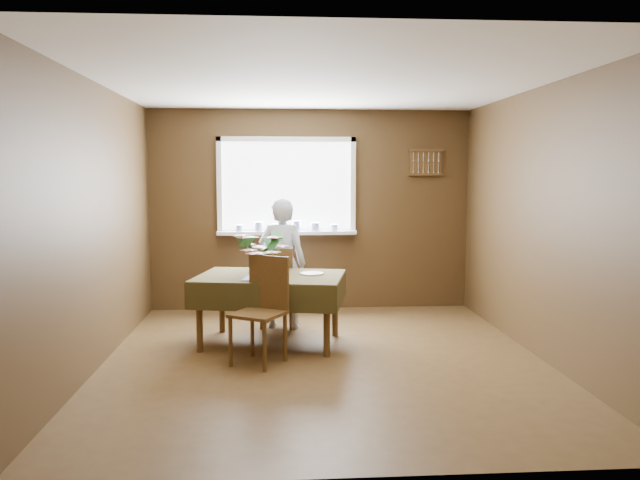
{
  "coord_description": "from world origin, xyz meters",
  "views": [
    {
      "loc": [
        -0.42,
        -5.56,
        1.69
      ],
      "look_at": [
        0.0,
        0.55,
        1.05
      ],
      "focal_mm": 35.0,
      "sensor_mm": 36.0,
      "label": 1
    }
  ],
  "objects": [
    {
      "name": "wall_front",
      "position": [
        0.0,
        -2.25,
        1.25
      ],
      "size": [
        4.0,
        0.0,
        4.0
      ],
      "primitive_type": "plane",
      "rotation": [
        -1.57,
        0.0,
        0.0
      ],
      "color": "brown",
      "rests_on": "floor"
    },
    {
      "name": "floor",
      "position": [
        0.0,
        0.0,
        0.0
      ],
      "size": [
        4.5,
        4.5,
        0.0
      ],
      "primitive_type": "plane",
      "color": "#463018",
      "rests_on": "ground"
    },
    {
      "name": "flower_bouquet",
      "position": [
        -0.58,
        0.43,
        0.98
      ],
      "size": [
        0.5,
        0.5,
        0.43
      ],
      "rotation": [
        0.0,
        0.0,
        -0.33
      ],
      "color": "white",
      "rests_on": "dining_table"
    },
    {
      "name": "wall_right",
      "position": [
        2.0,
        0.0,
        1.25
      ],
      "size": [
        0.0,
        4.5,
        4.5
      ],
      "primitive_type": "plane",
      "rotation": [
        1.57,
        0.0,
        -1.57
      ],
      "color": "brown",
      "rests_on": "floor"
    },
    {
      "name": "ceiling",
      "position": [
        0.0,
        0.0,
        2.5
      ],
      "size": [
        4.5,
        4.5,
        0.0
      ],
      "primitive_type": "plane",
      "rotation": [
        3.14,
        0.0,
        0.0
      ],
      "color": "white",
      "rests_on": "wall_back"
    },
    {
      "name": "chair_far",
      "position": [
        -0.42,
        1.24,
        0.49
      ],
      "size": [
        0.45,
        0.46,
        0.9
      ],
      "rotation": [
        0.0,
        0.0,
        2.94
      ],
      "color": "#53391B",
      "rests_on": "floor"
    },
    {
      "name": "spoon_rack",
      "position": [
        1.45,
        2.22,
        1.85
      ],
      "size": [
        0.44,
        0.05,
        0.33
      ],
      "color": "#53391B",
      "rests_on": "wall_back"
    },
    {
      "name": "chair_near",
      "position": [
        -0.56,
        -0.01,
        0.52
      ],
      "size": [
        0.56,
        0.56,
        0.96
      ],
      "rotation": [
        0.0,
        0.0,
        -0.54
      ],
      "color": "#53391B",
      "rests_on": "floor"
    },
    {
      "name": "wall_left",
      "position": [
        -2.0,
        0.0,
        1.25
      ],
      "size": [
        0.0,
        4.5,
        4.5
      ],
      "primitive_type": "plane",
      "rotation": [
        1.57,
        0.0,
        1.57
      ],
      "color": "brown",
      "rests_on": "floor"
    },
    {
      "name": "wall_back",
      "position": [
        0.0,
        2.25,
        1.25
      ],
      "size": [
        4.0,
        0.0,
        4.0
      ],
      "primitive_type": "plane",
      "rotation": [
        1.57,
        0.0,
        0.0
      ],
      "color": "brown",
      "rests_on": "floor"
    },
    {
      "name": "table_knife",
      "position": [
        -0.33,
        0.42,
        0.71
      ],
      "size": [
        0.04,
        0.22,
        0.0
      ],
      "primitive_type": "cube",
      "rotation": [
        0.0,
        0.0,
        0.1
      ],
      "color": "silver",
      "rests_on": "dining_table"
    },
    {
      "name": "side_plate",
      "position": [
        -0.08,
        0.63,
        0.7
      ],
      "size": [
        0.26,
        0.26,
        0.01
      ],
      "primitive_type": "cylinder",
      "rotation": [
        0.0,
        0.0,
        -0.1
      ],
      "color": "white",
      "rests_on": "dining_table"
    },
    {
      "name": "window_assembly",
      "position": [
        -0.3,
        2.2,
        1.35
      ],
      "size": [
        1.72,
        0.2,
        1.22
      ],
      "color": "white",
      "rests_on": "wall_back"
    },
    {
      "name": "dining_table",
      "position": [
        -0.5,
        0.6,
        0.61
      ],
      "size": [
        1.6,
        1.24,
        0.7
      ],
      "rotation": [
        0.0,
        0.0,
        -0.19
      ],
      "color": "#53391B",
      "rests_on": "floor"
    },
    {
      "name": "seated_woman",
      "position": [
        -0.37,
        1.24,
        0.72
      ],
      "size": [
        0.59,
        0.45,
        1.44
      ],
      "primitive_type": "imported",
      "rotation": [
        0.0,
        0.0,
        2.94
      ],
      "color": "white",
      "rests_on": "floor"
    }
  ]
}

